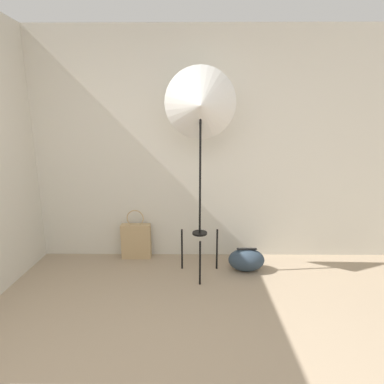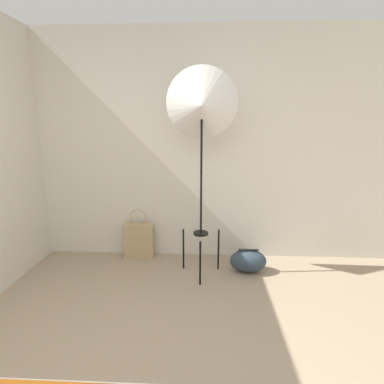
# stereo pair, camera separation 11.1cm
# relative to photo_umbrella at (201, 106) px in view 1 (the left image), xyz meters

# --- Properties ---
(wall_back) EXTENTS (8.00, 0.05, 2.60)m
(wall_back) POSITION_rel_photo_umbrella_xyz_m (-0.45, 0.50, -0.44)
(wall_back) COLOR beige
(wall_back) RESTS_ON ground_plane
(photo_umbrella) EXTENTS (0.71, 0.39, 2.12)m
(photo_umbrella) POSITION_rel_photo_umbrella_xyz_m (0.00, 0.00, 0.00)
(photo_umbrella) COLOR black
(photo_umbrella) RESTS_ON ground_plane
(tote_bag) EXTENTS (0.34, 0.10, 0.60)m
(tote_bag) POSITION_rel_photo_umbrella_xyz_m (-0.75, 0.38, -1.52)
(tote_bag) COLOR tan
(tote_bag) RESTS_ON ground_plane
(duffel_bag) EXTENTS (0.39, 0.25, 0.26)m
(duffel_bag) POSITION_rel_photo_umbrella_xyz_m (0.51, 0.07, -1.61)
(duffel_bag) COLOR #2D3D4C
(duffel_bag) RESTS_ON ground_plane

